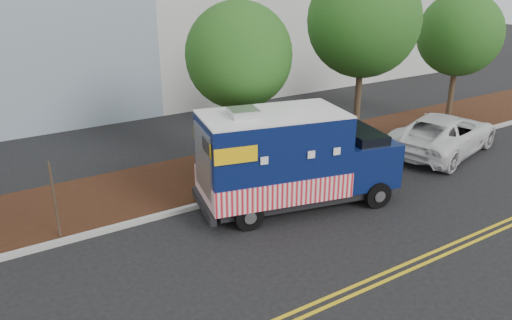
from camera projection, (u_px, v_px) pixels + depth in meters
ground at (254, 215)px, 15.52m from camera, size 120.00×120.00×0.00m
curb at (232, 197)px, 16.60m from camera, size 120.00×0.18×0.15m
mulch_strip at (203, 176)px, 18.25m from camera, size 120.00×4.00×0.15m
centerline_near at (352, 287)px, 12.02m from camera, size 120.00×0.10×0.01m
centerline_far at (360, 292)px, 11.82m from camera, size 120.00×0.10×0.01m
tree_b at (239, 56)px, 17.44m from camera, size 3.78×3.78×6.23m
tree_c at (364, 21)px, 19.36m from camera, size 4.42×4.42×7.49m
tree_d at (460, 34)px, 23.19m from camera, size 3.88×3.88×6.27m
sign_post at (55, 203)px, 13.62m from camera, size 0.06×0.06×2.40m
food_truck at (289, 162)px, 15.62m from camera, size 6.73×3.67×3.37m
white_car at (444, 133)px, 20.56m from camera, size 6.36×4.10×1.63m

